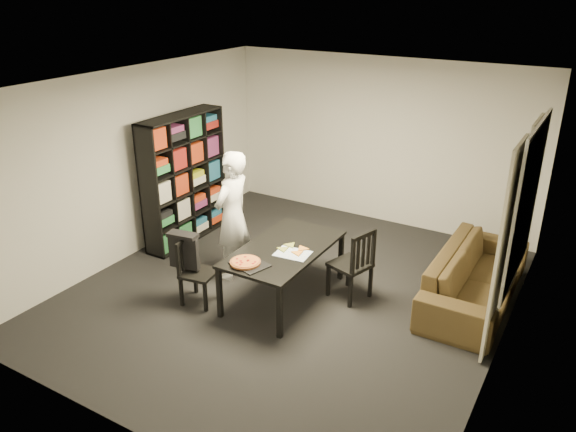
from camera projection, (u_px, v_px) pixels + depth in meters
The scene contains 16 objects.
room at pixel (291, 196), 6.58m from camera, with size 5.01×5.51×2.61m.
window_pane at pixel (527, 204), 5.81m from camera, with size 0.02×1.40×1.60m, color black.
window_frame at pixel (526, 204), 5.82m from camera, with size 0.03×1.52×1.72m, color white.
curtain_left at pixel (503, 251), 5.58m from camera, with size 0.03×0.70×2.25m, color beige.
curtain_right at pixel (522, 216), 6.40m from camera, with size 0.03×0.70×2.25m, color beige.
bookshelf at pixel (184, 179), 8.20m from camera, with size 0.35×1.50×1.90m, color black.
dining_table at pixel (284, 252), 6.75m from camera, with size 0.90×1.62×0.68m.
chair_left at pixel (193, 266), 6.72m from camera, with size 0.44×0.44×0.83m.
chair_right at pixel (356, 261), 6.73m from camera, with size 0.54×0.54×0.92m.
draped_jacket at pixel (184, 249), 6.67m from camera, with size 0.39×0.21×0.46m.
person at pixel (232, 216), 7.18m from camera, with size 0.62×0.41×1.71m, color white.
baking_tray at pixel (250, 264), 6.32m from camera, with size 0.40×0.32×0.01m, color black.
pepperoni_pizza at pixel (245, 262), 6.33m from camera, with size 0.35×0.35×0.03m.
kitchen_towel at pixel (293, 254), 6.57m from camera, with size 0.40×0.30×0.01m, color white.
pizza_slices at pixel (293, 249), 6.66m from camera, with size 0.37×0.31×0.01m, color gold, non-canonical shape.
sofa at pixel (476, 276), 6.80m from camera, with size 2.20×0.86×0.64m, color #46361C.
Camera 1 is at (3.09, -5.31, 3.66)m, focal length 35.00 mm.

